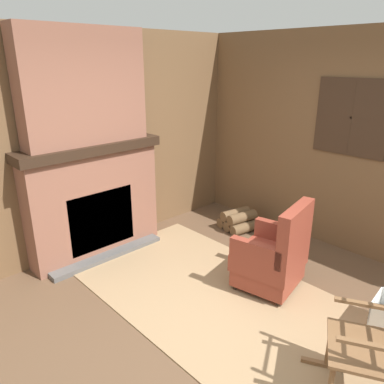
{
  "coord_description": "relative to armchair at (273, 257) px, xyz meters",
  "views": [
    {
      "loc": [
        1.74,
        -2.03,
        2.3
      ],
      "look_at": [
        -1.12,
        0.66,
        0.9
      ],
      "focal_mm": 35.0,
      "sensor_mm": 36.0,
      "label": 1
    }
  ],
  "objects": [
    {
      "name": "area_rug",
      "position": [
        -0.2,
        -0.55,
        -0.35
      ],
      "size": [
        3.38,
        1.77,
        0.01
      ],
      "color": "#997A56",
      "rests_on": "ground"
    },
    {
      "name": "oil_lamp_vase",
      "position": [
        -2.0,
        -1.16,
        1.13
      ],
      "size": [
        0.11,
        0.11,
        0.29
      ],
      "color": "#B24C42",
      "rests_on": "fireplace_hearth"
    },
    {
      "name": "decorative_plate_on_mantel",
      "position": [
        -2.02,
        -0.94,
        1.15
      ],
      "size": [
        0.07,
        0.26,
        0.25
      ],
      "color": "gold",
      "rests_on": "fireplace_hearth"
    },
    {
      "name": "wood_panel_wall_left",
      "position": [
        -2.17,
        -0.93,
        0.97
      ],
      "size": [
        0.06,
        5.23,
        2.66
      ],
      "color": "brown",
      "rests_on": "ground"
    },
    {
      "name": "wood_panel_wall_back",
      "position": [
        0.17,
        1.41,
        0.98
      ],
      "size": [
        5.23,
        0.09,
        2.66
      ],
      "color": "brown",
      "rests_on": "ground"
    },
    {
      "name": "chimney_breast",
      "position": [
        -1.97,
        -0.93,
        1.65
      ],
      "size": [
        0.29,
        1.43,
        1.25
      ],
      "color": "brown",
      "rests_on": "fireplace_hearth"
    },
    {
      "name": "storage_case",
      "position": [
        -2.0,
        -0.4,
        1.1
      ],
      "size": [
        0.16,
        0.27,
        0.14
      ],
      "color": "black",
      "rests_on": "fireplace_hearth"
    },
    {
      "name": "rocking_chair",
      "position": [
        1.27,
        -0.67,
        0.06
      ],
      "size": [
        0.93,
        0.8,
        1.22
      ],
      "rotation": [
        0.0,
        0.0,
        3.64
      ],
      "color": "brown",
      "rests_on": "ground"
    },
    {
      "name": "armchair",
      "position": [
        0.0,
        0.0,
        0.0
      ],
      "size": [
        0.73,
        0.76,
        0.97
      ],
      "rotation": [
        0.0,
        0.0,
        3.34
      ],
      "color": "brown",
      "rests_on": "ground"
    },
    {
      "name": "ground_plane",
      "position": [
        0.18,
        -0.93,
        -0.36
      ],
      "size": [
        14.0,
        14.0,
        0.0
      ],
      "primitive_type": "plane",
      "color": "brown"
    },
    {
      "name": "firewood_stack",
      "position": [
        -1.19,
        0.87,
        -0.23
      ],
      "size": [
        0.52,
        0.52,
        0.27
      ],
      "rotation": [
        0.0,
        0.0,
        -0.19
      ],
      "color": "brown",
      "rests_on": "ground"
    },
    {
      "name": "fireplace_hearth",
      "position": [
        -1.96,
        -0.93,
        0.33
      ],
      "size": [
        0.54,
        1.72,
        1.39
      ],
      "color": "brown",
      "rests_on": "ground"
    }
  ]
}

